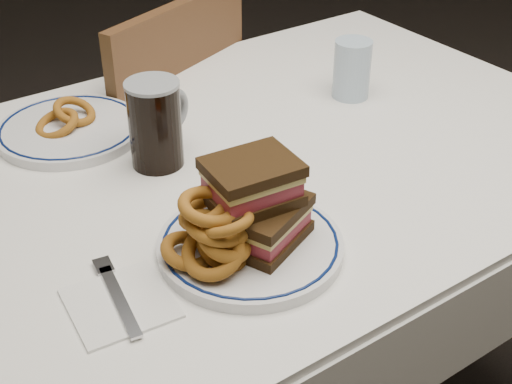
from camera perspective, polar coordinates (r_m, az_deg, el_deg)
dining_table at (r=1.26m, az=-0.29°, el=-0.94°), size 1.27×0.87×0.75m
chair_far at (r=1.72m, az=-8.49°, el=2.45°), size 0.53×0.53×0.89m
main_plate at (r=0.98m, az=-0.47°, el=-4.27°), size 0.26×0.26×0.02m
reuben_sandwich at (r=0.94m, az=0.17°, el=-0.83°), size 0.14×0.13×0.12m
onion_rings_main at (r=0.92m, az=-3.41°, el=-3.28°), size 0.12×0.12×0.12m
ketchup_ramekin at (r=1.02m, az=-3.61°, el=-0.93°), size 0.05×0.05×0.03m
beer_mug at (r=1.15m, az=-7.98°, el=5.52°), size 0.13×0.09×0.14m
water_glass at (r=1.39m, az=7.68°, el=9.72°), size 0.07×0.07×0.11m
far_plate at (r=1.30m, az=-14.68°, el=4.87°), size 0.25×0.25×0.02m
onion_rings_far at (r=1.30m, az=-15.02°, el=5.74°), size 0.12×0.09×0.06m
napkin_fork at (r=0.92m, az=-10.88°, el=-8.58°), size 0.13×0.16×0.01m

